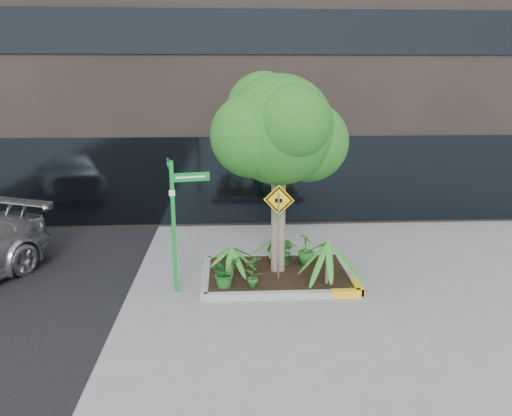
{
  "coord_description": "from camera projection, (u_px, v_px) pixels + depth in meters",
  "views": [
    {
      "loc": [
        -0.88,
        -10.1,
        4.34
      ],
      "look_at": [
        -0.29,
        0.2,
        1.66
      ],
      "focal_mm": 35.0,
      "sensor_mm": 36.0,
      "label": 1
    }
  ],
  "objects": [
    {
      "name": "street_sign_post",
      "position": [
        175.0,
        212.0,
        10.13
      ],
      "size": [
        0.92,
        0.81,
        2.78
      ],
      "rotation": [
        0.0,
        0.0,
        0.21
      ],
      "color": "#0D972B",
      "rests_on": "ground"
    },
    {
      "name": "palm_left",
      "position": [
        231.0,
        247.0,
        10.78
      ],
      "size": [
        0.79,
        0.79,
        0.88
      ],
      "color": "tan",
      "rests_on": "ground"
    },
    {
      "name": "shrub_d",
      "position": [
        286.0,
        251.0,
        11.49
      ],
      "size": [
        0.51,
        0.51,
        0.66
      ],
      "primitive_type": "imported",
      "rotation": [
        0.0,
        0.0,
        5.39
      ],
      "color": "#1A5C1C",
      "rests_on": "planter"
    },
    {
      "name": "shrub_a",
      "position": [
        224.0,
        272.0,
        10.28
      ],
      "size": [
        0.82,
        0.82,
        0.64
      ],
      "primitive_type": "imported",
      "rotation": [
        0.0,
        0.0,
        0.78
      ],
      "color": "#1B5F1E",
      "rests_on": "planter"
    },
    {
      "name": "shrub_b",
      "position": [
        306.0,
        249.0,
        11.59
      ],
      "size": [
        0.43,
        0.43,
        0.7
      ],
      "primitive_type": "imported",
      "rotation": [
        0.0,
        0.0,
        1.67
      ],
      "color": "#297021",
      "rests_on": "planter"
    },
    {
      "name": "cattle_sign",
      "position": [
        279.0,
        216.0,
        10.38
      ],
      "size": [
        0.63,
        0.18,
        2.08
      ],
      "rotation": [
        0.0,
        0.0,
        -0.24
      ],
      "color": "slate",
      "rests_on": "ground"
    },
    {
      "name": "palm_front",
      "position": [
        328.0,
        242.0,
        10.32
      ],
      "size": [
        1.1,
        1.1,
        1.22
      ],
      "color": "tan",
      "rests_on": "ground"
    },
    {
      "name": "shrub_c",
      "position": [
        253.0,
        271.0,
        10.22
      ],
      "size": [
        0.52,
        0.52,
        0.72
      ],
      "primitive_type": "imported",
      "rotation": [
        0.0,
        0.0,
        3.68
      ],
      "color": "#1E601D",
      "rests_on": "planter"
    },
    {
      "name": "ground",
      "position": [
        270.0,
        283.0,
        10.9
      ],
      "size": [
        80.0,
        80.0,
        0.0
      ],
      "primitive_type": "plane",
      "color": "gray",
      "rests_on": "ground"
    },
    {
      "name": "tree",
      "position": [
        279.0,
        130.0,
        10.5
      ],
      "size": [
        3.0,
        2.66,
        4.5
      ],
      "color": "tan",
      "rests_on": "ground"
    },
    {
      "name": "planter",
      "position": [
        279.0,
        274.0,
        11.15
      ],
      "size": [
        3.35,
        2.36,
        0.15
      ],
      "color": "#9E9E99",
      "rests_on": "ground"
    },
    {
      "name": "palm_back",
      "position": [
        276.0,
        237.0,
        11.71
      ],
      "size": [
        0.7,
        0.7,
        0.77
      ],
      "color": "tan",
      "rests_on": "ground"
    }
  ]
}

